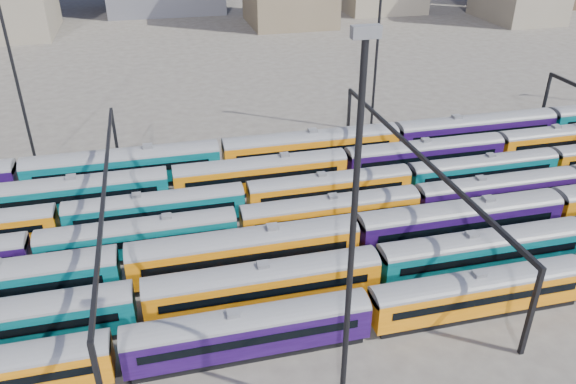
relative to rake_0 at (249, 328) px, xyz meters
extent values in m
plane|color=#413B37|center=(9.96, 15.00, -2.43)|extent=(500.00, 500.00, 0.00)
cube|color=black|center=(0.00, 0.00, -2.11)|extent=(17.44, 2.26, 0.64)
cube|color=#170632|center=(0.00, 0.00, -0.46)|extent=(18.36, 2.66, 2.66)
cylinder|color=#4C4C51|center=(0.00, 0.00, 0.87)|extent=(18.36, 2.66, 2.66)
cube|color=black|center=(0.00, -1.35, -0.14)|extent=(16.16, 0.06, 0.69)
cube|color=black|center=(0.00, 1.35, -0.14)|extent=(16.16, 0.06, 0.69)
cube|color=slate|center=(0.00, 0.00, 1.58)|extent=(0.92, 0.83, 0.32)
cube|color=black|center=(18.96, 0.00, -2.11)|extent=(17.44, 2.26, 0.64)
cube|color=#AF5D07|center=(18.96, 0.00, -0.46)|extent=(18.36, 2.66, 2.66)
cylinder|color=#4C4C51|center=(18.96, 0.00, 0.87)|extent=(18.36, 2.66, 2.66)
cube|color=black|center=(18.96, -1.35, -0.14)|extent=(16.16, 0.06, 0.69)
cube|color=black|center=(18.96, 1.35, -0.14)|extent=(16.16, 0.06, 0.69)
cube|color=slate|center=(18.96, 0.00, 1.58)|extent=(0.92, 0.83, 0.32)
cube|color=black|center=(-17.94, 5.00, -2.09)|extent=(18.52, 2.40, 0.68)
cube|color=#043E45|center=(-17.94, 5.00, -0.34)|extent=(19.49, 2.83, 2.83)
cube|color=black|center=(-17.94, 6.43, 0.00)|extent=(17.15, 0.06, 0.73)
cube|color=black|center=(2.16, 5.00, -2.09)|extent=(18.52, 2.40, 0.68)
cube|color=#AF5D07|center=(2.16, 5.00, -0.34)|extent=(19.49, 2.83, 2.83)
cylinder|color=#4C4C51|center=(2.16, 5.00, 1.07)|extent=(19.49, 2.83, 2.83)
cube|color=black|center=(2.16, 3.57, 0.00)|extent=(17.15, 0.06, 0.73)
cube|color=black|center=(2.16, 6.43, 0.00)|extent=(17.15, 0.06, 0.73)
cube|color=slate|center=(2.16, 5.00, 1.83)|extent=(0.97, 0.88, 0.34)
cube|color=black|center=(22.25, 5.00, -2.09)|extent=(18.52, 2.40, 0.68)
cube|color=#043E45|center=(22.25, 5.00, -0.34)|extent=(19.49, 2.83, 2.83)
cylinder|color=#4C4C51|center=(22.25, 5.00, 1.07)|extent=(19.49, 2.83, 2.83)
cube|color=black|center=(22.25, 3.57, 0.00)|extent=(17.15, 0.06, 0.73)
cube|color=black|center=(22.25, 6.43, 0.00)|extent=(17.15, 0.06, 0.73)
cube|color=slate|center=(22.25, 5.00, 1.83)|extent=(0.97, 0.88, 0.34)
cube|color=black|center=(1.48, 10.00, -2.07)|extent=(19.62, 2.55, 0.72)
cube|color=#AF5D07|center=(1.48, 10.00, -0.21)|extent=(20.65, 2.99, 2.99)
cylinder|color=#4C4C51|center=(1.48, 10.00, 1.28)|extent=(20.65, 2.99, 2.99)
cube|color=black|center=(1.48, 8.48, 0.15)|extent=(18.18, 0.06, 0.77)
cube|color=black|center=(1.48, 11.52, 0.15)|extent=(18.18, 0.06, 0.77)
cube|color=slate|center=(1.48, 10.00, 2.08)|extent=(1.03, 0.93, 0.36)
cube|color=black|center=(22.73, 10.00, -2.07)|extent=(19.62, 2.55, 0.72)
cube|color=#170632|center=(22.73, 10.00, -0.21)|extent=(20.65, 2.99, 2.99)
cylinder|color=#4C4C51|center=(22.73, 10.00, 1.28)|extent=(20.65, 2.99, 2.99)
cube|color=black|center=(22.73, 8.48, 0.15)|extent=(18.18, 0.06, 0.77)
cube|color=black|center=(22.73, 11.52, 0.15)|extent=(18.18, 0.06, 0.77)
cube|color=slate|center=(22.73, 10.00, 2.08)|extent=(1.03, 0.93, 0.36)
cube|color=black|center=(-7.73, 15.00, -2.11)|extent=(17.35, 2.25, 0.64)
cube|color=#043E45|center=(-7.73, 15.00, -0.47)|extent=(18.26, 2.65, 2.65)
cylinder|color=#4C4C51|center=(-7.73, 15.00, 0.85)|extent=(18.26, 2.65, 2.65)
cube|color=black|center=(-7.73, 13.66, -0.15)|extent=(16.07, 0.06, 0.68)
cube|color=black|center=(-7.73, 16.34, -0.15)|extent=(16.07, 0.06, 0.68)
cube|color=slate|center=(-7.73, 15.00, 1.56)|extent=(0.91, 0.82, 0.32)
cube|color=black|center=(11.13, 15.00, -2.11)|extent=(17.35, 2.25, 0.64)
cube|color=#AF5D07|center=(11.13, 15.00, -0.47)|extent=(18.26, 2.65, 2.65)
cylinder|color=#4C4C51|center=(11.13, 15.00, 0.85)|extent=(18.26, 2.65, 2.65)
cube|color=black|center=(11.13, 13.66, -0.15)|extent=(16.07, 0.06, 0.68)
cube|color=black|center=(11.13, 16.34, -0.15)|extent=(16.07, 0.06, 0.68)
cube|color=slate|center=(11.13, 15.00, 1.56)|extent=(0.91, 0.82, 0.32)
cube|color=black|center=(29.99, 15.00, -2.11)|extent=(17.35, 2.25, 0.64)
cube|color=#170632|center=(29.99, 15.00, -0.47)|extent=(18.26, 2.65, 2.65)
cylinder|color=#4C4C51|center=(29.99, 15.00, 0.85)|extent=(18.26, 2.65, 2.65)
cube|color=black|center=(29.99, 13.66, -0.15)|extent=(16.07, 0.06, 0.68)
cube|color=black|center=(29.99, 16.34, -0.15)|extent=(16.07, 0.06, 0.68)
cube|color=slate|center=(29.99, 15.00, 1.56)|extent=(0.91, 0.82, 0.32)
cube|color=black|center=(-6.01, 20.00, -2.12)|extent=(17.12, 2.22, 0.63)
cube|color=#043E45|center=(-6.01, 20.00, -0.50)|extent=(18.02, 2.61, 2.61)
cylinder|color=#4C4C51|center=(-6.01, 20.00, 0.81)|extent=(18.02, 2.61, 2.61)
cube|color=black|center=(-6.01, 18.67, -0.18)|extent=(15.86, 0.06, 0.68)
cube|color=black|center=(-6.01, 21.33, -0.18)|extent=(15.86, 0.06, 0.68)
cube|color=slate|center=(-6.01, 20.00, 1.51)|extent=(0.90, 0.81, 0.32)
cube|color=black|center=(12.61, 20.00, -2.12)|extent=(17.12, 2.22, 0.63)
cube|color=#AF5D07|center=(12.61, 20.00, -0.50)|extent=(18.02, 2.61, 2.61)
cylinder|color=#4C4C51|center=(12.61, 20.00, 0.81)|extent=(18.02, 2.61, 2.61)
cube|color=black|center=(12.61, 18.67, -0.18)|extent=(15.86, 0.06, 0.68)
cube|color=black|center=(12.61, 21.33, -0.18)|extent=(15.86, 0.06, 0.68)
cube|color=slate|center=(12.61, 20.00, 1.51)|extent=(0.90, 0.81, 0.32)
cube|color=black|center=(31.23, 20.00, -2.12)|extent=(17.12, 2.22, 0.63)
cube|color=#043E45|center=(31.23, 20.00, -0.50)|extent=(18.02, 2.61, 2.61)
cylinder|color=#4C4C51|center=(31.23, 20.00, 0.81)|extent=(18.02, 2.61, 2.61)
cube|color=black|center=(31.23, 18.67, -0.18)|extent=(15.86, 0.06, 0.68)
cube|color=black|center=(31.23, 21.33, -0.18)|extent=(15.86, 0.06, 0.68)
cube|color=slate|center=(31.23, 20.00, 1.51)|extent=(0.90, 0.81, 0.32)
cube|color=black|center=(-14.38, 25.00, -2.09)|extent=(18.75, 2.43, 0.69)
cube|color=#043E45|center=(-14.38, 25.00, -0.31)|extent=(19.74, 2.86, 2.86)
cylinder|color=#4C4C51|center=(-14.38, 25.00, 1.12)|extent=(19.74, 2.86, 2.86)
cube|color=black|center=(-14.38, 23.55, 0.03)|extent=(17.37, 0.06, 0.74)
cube|color=black|center=(-14.38, 26.45, 0.03)|extent=(17.37, 0.06, 0.74)
cube|color=slate|center=(-14.38, 25.00, 1.88)|extent=(0.99, 0.89, 0.35)
cube|color=black|center=(5.96, 25.00, -2.09)|extent=(18.75, 2.43, 0.69)
cube|color=#AF5D07|center=(5.96, 25.00, -0.31)|extent=(19.74, 2.86, 2.86)
cylinder|color=#4C4C51|center=(5.96, 25.00, 1.12)|extent=(19.74, 2.86, 2.86)
cube|color=black|center=(5.96, 23.55, 0.03)|extent=(17.37, 0.06, 0.74)
cube|color=black|center=(5.96, 26.45, 0.03)|extent=(17.37, 0.06, 0.74)
cube|color=slate|center=(5.96, 25.00, 1.88)|extent=(0.99, 0.89, 0.35)
cube|color=black|center=(26.30, 25.00, -2.09)|extent=(18.75, 2.43, 0.69)
cube|color=#170632|center=(26.30, 25.00, -0.31)|extent=(19.74, 2.86, 2.86)
cylinder|color=#4C4C51|center=(26.30, 25.00, 1.12)|extent=(19.74, 2.86, 2.86)
cube|color=black|center=(26.30, 23.55, 0.03)|extent=(17.37, 0.06, 0.74)
cube|color=black|center=(26.30, 26.45, 0.03)|extent=(17.37, 0.06, 0.74)
cube|color=slate|center=(26.30, 25.00, 1.88)|extent=(0.99, 0.89, 0.35)
cube|color=black|center=(46.64, 25.00, -2.09)|extent=(18.75, 2.43, 0.69)
cube|color=#AF5D07|center=(46.64, 25.00, -0.31)|extent=(19.74, 2.86, 2.86)
cylinder|color=#4C4C51|center=(46.64, 25.00, 1.12)|extent=(19.74, 2.86, 2.86)
cube|color=black|center=(46.64, 23.55, 0.03)|extent=(17.37, 0.06, 0.74)
cube|color=black|center=(46.64, 26.45, 0.03)|extent=(17.37, 0.06, 0.74)
cube|color=slate|center=(46.64, 25.00, 1.88)|extent=(0.99, 0.89, 0.35)
cube|color=black|center=(-9.24, 30.00, -2.05)|extent=(20.93, 2.72, 0.77)
cube|color=#043E45|center=(-9.24, 30.00, -0.07)|extent=(22.04, 3.20, 3.20)
cylinder|color=#4C4C51|center=(-9.24, 30.00, 1.53)|extent=(22.04, 3.20, 3.20)
cube|color=black|center=(-9.24, 28.38, 0.32)|extent=(19.39, 0.06, 0.83)
cube|color=black|center=(-9.24, 31.62, 0.32)|extent=(19.39, 0.06, 0.83)
cube|color=slate|center=(-9.24, 30.00, 2.38)|extent=(1.10, 0.99, 0.39)
cube|color=black|center=(13.40, 30.00, -2.05)|extent=(20.93, 2.72, 0.77)
cube|color=#AF5D07|center=(13.40, 30.00, -0.07)|extent=(22.04, 3.20, 3.20)
cylinder|color=#4C4C51|center=(13.40, 30.00, 1.53)|extent=(22.04, 3.20, 3.20)
cube|color=black|center=(13.40, 28.38, 0.32)|extent=(19.39, 0.06, 0.83)
cube|color=black|center=(13.40, 31.62, 0.32)|extent=(19.39, 0.06, 0.83)
cube|color=slate|center=(13.40, 30.00, 2.38)|extent=(1.10, 0.99, 0.39)
cube|color=black|center=(36.03, 30.00, -2.05)|extent=(20.93, 2.72, 0.77)
cube|color=#170632|center=(36.03, 30.00, -0.07)|extent=(22.04, 3.20, 3.20)
cylinder|color=#4C4C51|center=(36.03, 30.00, 1.53)|extent=(22.04, 3.20, 3.20)
cube|color=black|center=(36.03, 28.38, 0.32)|extent=(19.39, 0.06, 0.83)
cube|color=black|center=(36.03, 31.62, 0.32)|extent=(19.39, 0.06, 0.83)
cube|color=slate|center=(36.03, 30.00, 2.38)|extent=(1.10, 0.99, 0.39)
cube|color=black|center=(-10.04, 35.00, 1.57)|extent=(0.35, 0.35, 8.00)
cube|color=black|center=(-10.04, 15.00, 5.37)|extent=(0.30, 40.00, 0.45)
cube|color=black|center=(19.96, -5.00, 1.57)|extent=(0.35, 0.35, 8.00)
cube|color=black|center=(19.96, 35.00, 1.57)|extent=(0.35, 0.35, 8.00)
cube|color=black|center=(19.96, 15.00, 5.37)|extent=(0.30, 40.00, 0.45)
cube|color=black|center=(49.96, 35.00, 1.57)|extent=(0.35, 0.35, 8.00)
cylinder|color=black|center=(-20.04, 37.00, 10.07)|extent=(0.36, 0.36, 25.00)
cylinder|color=black|center=(4.96, -7.00, 10.07)|extent=(0.36, 0.36, 25.00)
cube|color=slate|center=(4.96, -7.00, 22.87)|extent=(1.40, 0.50, 0.60)
cylinder|color=black|center=(24.96, 39.00, 10.07)|extent=(0.36, 0.36, 25.00)
camera|label=1|loc=(-4.71, -31.35, 28.71)|focal=35.00mm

